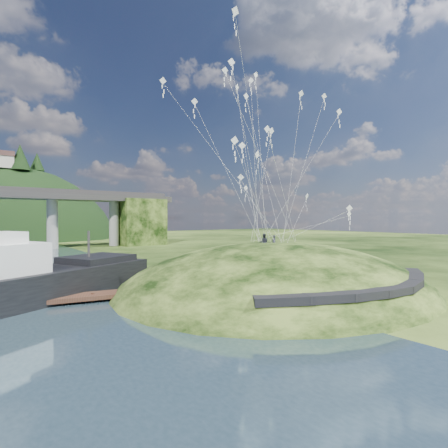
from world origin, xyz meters
TOP-DOWN VIEW (x-y plane):
  - ground at (0.00, 0.00)m, footprint 320.00×320.00m
  - grass_hill at (8.00, 2.00)m, footprint 36.00×32.00m
  - footpath at (7.46, -9.74)m, footprint 22.29×5.84m
  - work_barge at (-14.66, 10.84)m, footprint 24.78×16.23m
  - wooden_dock at (-9.58, 8.12)m, footprint 15.36×5.51m
  - kite_flyers at (7.52, 3.03)m, footprint 1.42×1.79m
  - kite_swarm at (8.42, 4.66)m, footprint 20.08×15.22m

SIDE VIEW (x-z plane):
  - grass_hill at x=8.00m, z-range -8.00..5.00m
  - ground at x=0.00m, z-range 0.00..0.00m
  - wooden_dock at x=-9.58m, z-range -0.07..1.02m
  - footpath at x=7.46m, z-range 1.67..2.50m
  - work_barge at x=-14.66m, z-range -2.12..6.37m
  - kite_flyers at x=7.52m, z-range 4.94..6.89m
  - kite_swarm at x=8.42m, z-range 8.07..28.96m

